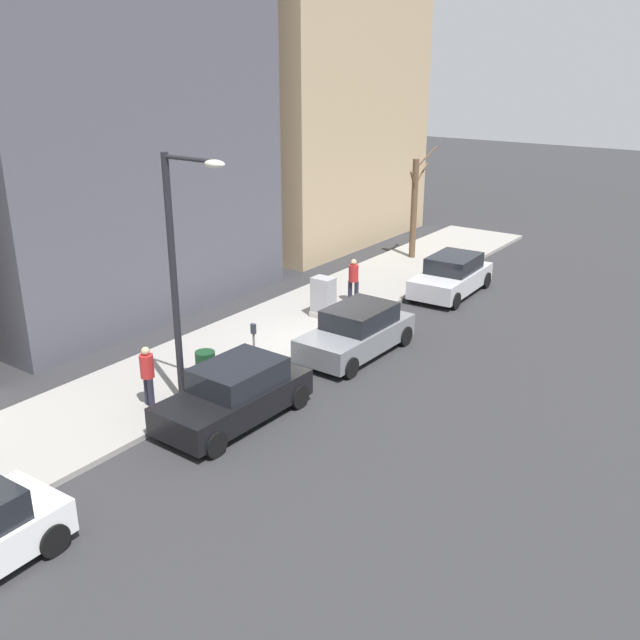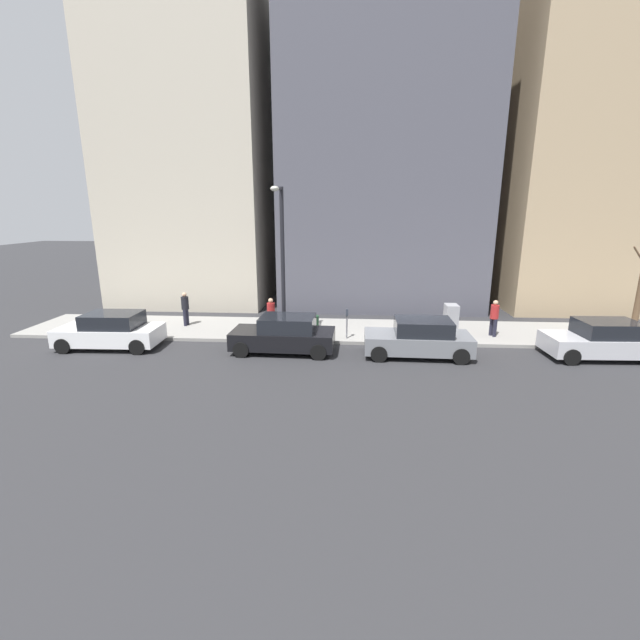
% 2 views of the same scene
% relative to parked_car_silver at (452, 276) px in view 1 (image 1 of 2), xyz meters
% --- Properties ---
extents(ground_plane, '(120.00, 120.00, 0.00)m').
position_rel_parked_car_silver_xyz_m(ground_plane, '(1.02, 7.57, -0.74)').
color(ground_plane, '#2B2B2D').
extents(sidewalk, '(4.00, 36.00, 0.15)m').
position_rel_parked_car_silver_xyz_m(sidewalk, '(3.02, 7.57, -0.66)').
color(sidewalk, gray).
rests_on(sidewalk, ground).
extents(parked_car_silver, '(2.07, 4.27, 1.52)m').
position_rel_parked_car_silver_xyz_m(parked_car_silver, '(0.00, 0.00, 0.00)').
color(parked_car_silver, '#B7B7BC').
rests_on(parked_car_silver, ground).
extents(parked_car_grey, '(2.00, 4.24, 1.52)m').
position_rel_parked_car_silver_xyz_m(parked_car_grey, '(-0.24, 7.20, 0.00)').
color(parked_car_grey, slate).
rests_on(parked_car_grey, ground).
extents(parked_car_black, '(2.03, 4.25, 1.52)m').
position_rel_parked_car_silver_xyz_m(parked_car_black, '(-0.09, 12.65, 0.00)').
color(parked_car_black, black).
rests_on(parked_car_black, ground).
extents(parking_meter, '(0.14, 0.10, 1.35)m').
position_rel_parked_car_silver_xyz_m(parking_meter, '(1.47, 10.09, 0.24)').
color(parking_meter, slate).
rests_on(parking_meter, sidewalk).
extents(utility_box, '(0.83, 0.61, 1.43)m').
position_rel_parked_car_silver_xyz_m(utility_box, '(2.32, 5.38, 0.11)').
color(utility_box, '#A8A399').
rests_on(utility_box, sidewalk).
extents(streetlamp, '(1.97, 0.32, 6.50)m').
position_rel_parked_car_silver_xyz_m(streetlamp, '(1.31, 12.91, 3.28)').
color(streetlamp, black).
rests_on(streetlamp, sidewalk).
extents(bare_tree, '(0.70, 2.02, 4.96)m').
position_rel_parked_car_silver_xyz_m(bare_tree, '(3.62, -3.48, 1.74)').
color(bare_tree, brown).
rests_on(bare_tree, sidewalk).
extents(trash_bin, '(0.56, 0.56, 0.90)m').
position_rel_parked_car_silver_xyz_m(trash_bin, '(1.92, 11.65, -0.14)').
color(trash_bin, '#14381E').
rests_on(trash_bin, sidewalk).
extents(pedestrian_near_meter, '(0.38, 0.36, 1.66)m').
position_rel_parked_car_silver_xyz_m(pedestrian_near_meter, '(2.31, 3.47, 0.35)').
color(pedestrian_near_meter, '#1E1E2D').
rests_on(pedestrian_near_meter, sidewalk).
extents(pedestrian_midblock, '(0.39, 0.36, 1.66)m').
position_rel_parked_car_silver_xyz_m(pedestrian_midblock, '(2.08, 13.59, 0.35)').
color(pedestrian_midblock, '#1E1E2D').
rests_on(pedestrian_midblock, sidewalk).
extents(office_tower_left, '(10.96, 10.96, 22.59)m').
position_rel_parked_car_silver_xyz_m(office_tower_left, '(12.00, -4.51, 10.56)').
color(office_tower_left, tan).
rests_on(office_tower_left, ground).
extents(office_block_center, '(11.71, 11.71, 18.54)m').
position_rel_parked_car_silver_xyz_m(office_block_center, '(12.38, 8.22, 8.54)').
color(office_block_center, '#4C4C56').
rests_on(office_block_center, ground).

